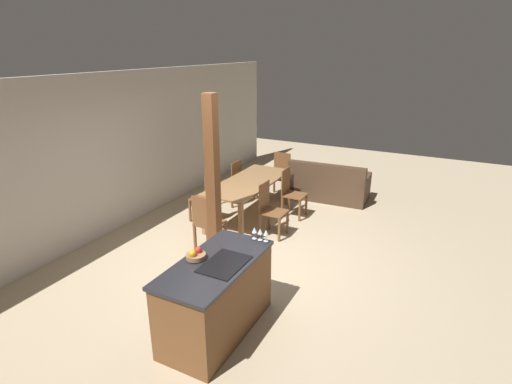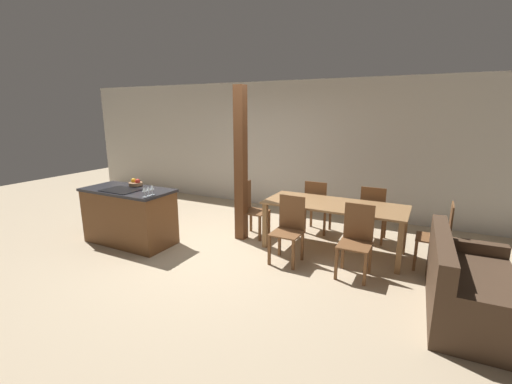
# 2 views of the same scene
# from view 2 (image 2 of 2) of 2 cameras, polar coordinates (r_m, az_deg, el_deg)

# --- Properties ---
(ground_plane) EXTENTS (16.00, 16.00, 0.00)m
(ground_plane) POSITION_cam_2_polar(r_m,az_deg,el_deg) (5.37, -6.78, -9.66)
(ground_plane) COLOR tan
(wall_back) EXTENTS (11.20, 0.08, 2.70)m
(wall_back) POSITION_cam_2_polar(r_m,az_deg,el_deg) (7.43, 5.10, 7.62)
(wall_back) COLOR beige
(wall_back) RESTS_ON ground_plane
(kitchen_island) EXTENTS (1.47, 0.72, 0.90)m
(kitchen_island) POSITION_cam_2_polar(r_m,az_deg,el_deg) (5.87, -20.32, -3.73)
(kitchen_island) COLOR brown
(kitchen_island) RESTS_ON ground_plane
(fruit_bowl) EXTENTS (0.22, 0.22, 0.12)m
(fruit_bowl) POSITION_cam_2_polar(r_m,az_deg,el_deg) (5.93, -19.43, 1.43)
(fruit_bowl) COLOR #99704C
(fruit_bowl) RESTS_ON kitchen_island
(wine_glass_near) EXTENTS (0.06, 0.06, 0.15)m
(wine_glass_near) POSITION_cam_2_polar(r_m,az_deg,el_deg) (5.07, -18.13, 0.36)
(wine_glass_near) COLOR silver
(wine_glass_near) RESTS_ON kitchen_island
(wine_glass_middle) EXTENTS (0.06, 0.06, 0.15)m
(wine_glass_middle) POSITION_cam_2_polar(r_m,az_deg,el_deg) (5.12, -17.52, 0.54)
(wine_glass_middle) COLOR silver
(wine_glass_middle) RESTS_ON kitchen_island
(wine_glass_far) EXTENTS (0.06, 0.06, 0.15)m
(wine_glass_far) POSITION_cam_2_polar(r_m,az_deg,el_deg) (5.18, -16.93, 0.71)
(wine_glass_far) COLOR silver
(wine_glass_far) RESTS_ON kitchen_island
(dining_table) EXTENTS (2.07, 0.85, 0.74)m
(dining_table) POSITION_cam_2_polar(r_m,az_deg,el_deg) (5.26, 12.89, -2.88)
(dining_table) COLOR olive
(dining_table) RESTS_ON ground_plane
(dining_chair_near_left) EXTENTS (0.40, 0.40, 0.93)m
(dining_chair_near_left) POSITION_cam_2_polar(r_m,az_deg,el_deg) (4.86, 5.45, -6.04)
(dining_chair_near_left) COLOR brown
(dining_chair_near_left) RESTS_ON ground_plane
(dining_chair_near_right) EXTENTS (0.40, 0.40, 0.93)m
(dining_chair_near_right) POSITION_cam_2_polar(r_m,az_deg,el_deg) (4.62, 16.34, -7.61)
(dining_chair_near_right) COLOR brown
(dining_chair_near_right) RESTS_ON ground_plane
(dining_chair_far_left) EXTENTS (0.40, 0.40, 0.93)m
(dining_chair_far_left) POSITION_cam_2_polar(r_m,az_deg,el_deg) (6.03, 10.11, -2.31)
(dining_chair_far_left) COLOR brown
(dining_chair_far_left) RESTS_ON ground_plane
(dining_chair_far_right) EXTENTS (0.40, 0.40, 0.93)m
(dining_chair_far_right) POSITION_cam_2_polar(r_m,az_deg,el_deg) (5.84, 18.89, -3.37)
(dining_chair_far_right) COLOR brown
(dining_chair_far_right) RESTS_ON ground_plane
(dining_chair_head_end) EXTENTS (0.40, 0.40, 0.93)m
(dining_chair_head_end) POSITION_cam_2_polar(r_m,az_deg,el_deg) (5.80, -0.82, -2.72)
(dining_chair_head_end) COLOR brown
(dining_chair_head_end) RESTS_ON ground_plane
(dining_chair_foot_end) EXTENTS (0.40, 0.40, 0.93)m
(dining_chair_foot_end) POSITION_cam_2_polar(r_m,az_deg,el_deg) (5.17, 28.21, -6.43)
(dining_chair_foot_end) COLOR brown
(dining_chair_foot_end) RESTS_ON ground_plane
(couch) EXTENTS (0.90, 1.64, 0.83)m
(couch) POSITION_cam_2_polar(r_m,az_deg,el_deg) (4.32, 31.92, -13.65)
(couch) COLOR #473323
(couch) RESTS_ON ground_plane
(timber_post) EXTENTS (0.16, 0.16, 2.48)m
(timber_post) POSITION_cam_2_polar(r_m,az_deg,el_deg) (5.51, -2.55, 4.49)
(timber_post) COLOR brown
(timber_post) RESTS_ON ground_plane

